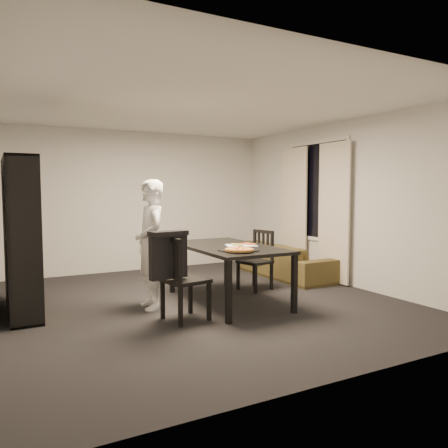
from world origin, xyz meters
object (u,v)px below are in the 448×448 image
chair_right (259,256)px  person (151,244)px  chair_left (179,273)px  baking_tray (239,251)px  sofa (286,260)px  bookshelf (21,236)px  dining_table (228,251)px  pepperoni_pizza (239,250)px

chair_right → person: person is taller
chair_left → chair_right: 1.97m
baking_tray → sofa: (1.88, 1.58, -0.48)m
bookshelf → dining_table: 2.60m
sofa → baking_tray: bearing=130.0°
dining_table → pepperoni_pizza: size_ratio=5.24×
bookshelf → chair_left: (1.56, -1.27, -0.39)m
chair_right → person: size_ratio=0.55×
chair_right → baking_tray: 1.38m
chair_left → sofa: 3.10m
person → sofa: bearing=111.0°
chair_right → chair_left: bearing=-75.5°
bookshelf → sofa: size_ratio=0.95×
chair_left → sofa: bearing=-69.5°
chair_left → chair_right: (1.71, 0.97, -0.04)m
baking_tray → pepperoni_pizza: bearing=-113.9°
baking_tray → pepperoni_pizza: 0.08m
person → sofa: 2.94m
bookshelf → person: bookshelf is taller
sofa → pepperoni_pizza: bearing=130.7°
dining_table → bookshelf: bearing=162.9°
pepperoni_pizza → bookshelf: bearing=149.6°
person → pepperoni_pizza: person is taller
pepperoni_pizza → sofa: size_ratio=0.18×
person → pepperoni_pizza: size_ratio=4.69×
dining_table → sofa: 2.08m
sofa → bookshelf: bearing=93.9°
chair_left → baking_tray: (0.79, -0.01, 0.21)m
chair_left → person: 0.75m
chair_right → bookshelf: bearing=-110.4°
bookshelf → baking_tray: bookshelf is taller
chair_left → baking_tray: chair_left is taller
bookshelf → person: size_ratio=1.16×
dining_table → person: (-1.01, 0.19, 0.12)m
bookshelf → dining_table: bookshelf is taller
baking_tray → sofa: baking_tray is taller
chair_left → pepperoni_pizza: (0.75, -0.08, 0.23)m
pepperoni_pizza → sofa: pepperoni_pizza is taller
baking_tray → person: bearing=141.1°
pepperoni_pizza → person: bearing=137.5°
chair_right → baking_tray: size_ratio=2.25×
baking_tray → sofa: bearing=40.0°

